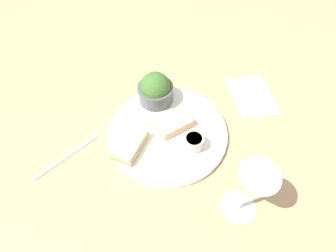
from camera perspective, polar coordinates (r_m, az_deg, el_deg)
name	(u,v)px	position (r m, az deg, el deg)	size (l,w,h in m)	color
ground_plane	(168,134)	(0.68, 0.00, -1.65)	(4.00, 4.00, 0.00)	tan
dinner_plate	(168,132)	(0.67, 0.00, -1.32)	(0.30, 0.30, 0.01)	white
salad_bowl	(155,90)	(0.71, -2.74, 7.87)	(0.10, 0.10, 0.09)	#4C5156
sauce_ramekin	(194,142)	(0.63, 5.59, -3.43)	(0.05, 0.05, 0.04)	beige
cheese_toast_near	(130,145)	(0.64, -8.23, -4.02)	(0.11, 0.09, 0.03)	tan
cheese_toast_far	(175,123)	(0.67, 1.62, 0.56)	(0.10, 0.07, 0.03)	tan
wine_glass	(253,186)	(0.51, 17.92, -12.36)	(0.08, 0.08, 0.16)	silver
napkin	(252,95)	(0.79, 17.87, 6.36)	(0.17, 0.19, 0.01)	white
fork	(69,155)	(0.69, -20.82, -5.90)	(0.18, 0.01, 0.01)	silver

